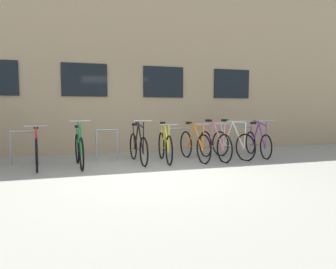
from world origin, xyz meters
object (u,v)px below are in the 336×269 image
Objects in this scene: bicycle_purple at (258,143)px; bicycle_orange at (194,145)px; bicycle_black at (138,147)px; bicycle_red at (37,151)px; bicycle_pink at (214,144)px; bicycle_green at (79,149)px; bicycle_white at (232,144)px; bicycle_yellow at (165,146)px.

bicycle_orange is at bearing -176.85° from bicycle_purple.
bicycle_red is at bearing -179.86° from bicycle_black.
bicycle_green is (-3.43, 0.01, -0.00)m from bicycle_pink.
bicycle_red is at bearing 179.28° from bicycle_white.
bicycle_yellow is 0.95× the size of bicycle_black.
bicycle_orange is 1.07× the size of bicycle_purple.
bicycle_green is 1.00× the size of bicycle_yellow.
bicycle_white is (1.91, -0.00, 0.00)m from bicycle_yellow.
bicycle_green is at bearing -179.09° from bicycle_white.
bicycle_green reaches higher than bicycle_white.
bicycle_white is at bearing -0.11° from bicycle_yellow.
bicycle_purple is at bearing 0.16° from bicycle_red.
bicycle_white is at bearing 1.55° from bicycle_orange.
bicycle_orange is (-0.55, 0.04, -0.00)m from bicycle_pink.
bicycle_black is (-3.44, -0.01, 0.01)m from bicycle_purple.
bicycle_orange is 0.79m from bicycle_yellow.
bicycle_pink reaches higher than bicycle_red.
bicycle_yellow reaches higher than bicycle_red.
bicycle_orange is (2.88, 0.03, -0.00)m from bicycle_green.
bicycle_green reaches higher than bicycle_pink.
bicycle_red is (-2.34, -0.01, 0.00)m from bicycle_black.
bicycle_green reaches higher than bicycle_black.
bicycle_pink is 0.99× the size of bicycle_orange.
bicycle_pink is at bearing -0.19° from bicycle_green.
bicycle_purple is (1.42, 0.15, -0.02)m from bicycle_pink.
bicycle_white is (-0.85, -0.08, 0.02)m from bicycle_purple.
bicycle_white reaches higher than bicycle_yellow.
bicycle_black is at bearing 0.14° from bicycle_red.
bicycle_white is at bearing 7.49° from bicycle_pink.
bicycle_green reaches higher than bicycle_yellow.
bicycle_black reaches higher than bicycle_purple.
bicycle_red is (-0.93, 0.13, -0.01)m from bicycle_green.
bicycle_purple is 5.78m from bicycle_red.
bicycle_pink is 1.04× the size of bicycle_green.
bicycle_black is at bearing 178.50° from bicycle_white.
bicycle_white reaches higher than bicycle_red.
bicycle_black is at bearing -179.82° from bicycle_purple.
bicycle_black is 2.34m from bicycle_red.
bicycle_pink is 2.02m from bicycle_black.
bicycle_green is at bearing -174.70° from bicycle_black.
bicycle_pink is at bearing -4.63° from bicycle_orange.
bicycle_green is 0.95× the size of bicycle_orange.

